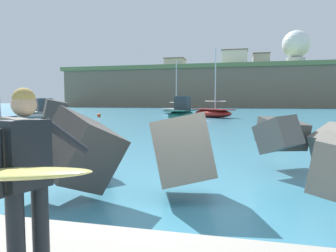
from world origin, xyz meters
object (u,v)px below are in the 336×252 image
(boat_near_left, at_px, (213,113))
(boat_mid_centre, at_px, (42,113))
(mooring_buoy_inner, at_px, (99,115))
(station_building_east, at_px, (261,62))
(radar_dome, at_px, (296,46))
(station_building_west, at_px, (175,64))
(boat_near_right, at_px, (175,111))
(surfer_with_board, at_px, (17,176))
(mooring_buoy_middle, at_px, (198,115))
(station_building_central, at_px, (235,59))
(boat_mid_left, at_px, (182,113))

(boat_near_left, bearing_deg, boat_mid_centre, -155.12)
(mooring_buoy_inner, bearing_deg, boat_mid_centre, -127.48)
(mooring_buoy_inner, relative_size, station_building_east, 0.05)
(radar_dome, xyz_separation_m, station_building_west, (-38.14, 2.40, -4.10))
(boat_near_right, bearing_deg, boat_near_left, -50.86)
(surfer_with_board, xyz_separation_m, boat_near_right, (-7.72, 41.51, -0.81))
(boat_near_right, height_order, boat_mid_centre, boat_near_right)
(mooring_buoy_middle, xyz_separation_m, station_building_central, (2.16, 67.05, 14.87))
(radar_dome, bearing_deg, station_building_west, 176.41)
(radar_dome, bearing_deg, surfer_with_board, -99.60)
(station_building_central, distance_m, station_building_east, 10.26)
(mooring_buoy_inner, xyz_separation_m, station_building_west, (-6.56, 71.93, 14.04))
(station_building_central, bearing_deg, station_building_west, 173.89)
(surfer_with_board, xyz_separation_m, station_building_west, (-21.08, 103.23, 12.99))
(radar_dome, xyz_separation_m, station_building_east, (-9.85, 6.18, -3.58))
(mooring_buoy_inner, relative_size, mooring_buoy_middle, 1.00)
(mooring_buoy_middle, xyz_separation_m, station_building_west, (-17.76, 69.18, 14.04))
(boat_near_left, distance_m, boat_mid_left, 8.36)
(boat_mid_left, xyz_separation_m, radar_dome, (20.72, 74.94, 17.61))
(station_building_east, bearing_deg, boat_near_right, -102.84)
(boat_near_right, distance_m, boat_mid_centre, 18.69)
(station_building_east, bearing_deg, surfer_with_board, -93.86)
(surfer_with_board, relative_size, mooring_buoy_inner, 4.75)
(surfer_with_board, height_order, station_building_west, station_building_west)
(station_building_east, bearing_deg, boat_mid_left, -97.63)
(surfer_with_board, bearing_deg, station_building_west, 101.54)
(station_building_central, height_order, station_building_east, station_building_central)
(mooring_buoy_inner, bearing_deg, boat_near_left, 11.79)
(boat_near_right, xyz_separation_m, station_building_west, (-13.36, 61.72, 13.80))
(station_building_east, bearing_deg, radar_dome, -32.12)
(mooring_buoy_middle, height_order, station_building_central, station_building_central)
(boat_near_right, distance_m, boat_mid_left, 16.14)
(station_building_west, bearing_deg, station_building_central, -6.11)
(boat_near_right, relative_size, station_building_west, 1.12)
(boat_mid_centre, xyz_separation_m, mooring_buoy_middle, (15.11, 7.86, -0.44))
(station_building_west, bearing_deg, surfer_with_board, -78.46)
(boat_near_left, xyz_separation_m, mooring_buoy_inner, (-12.91, -2.70, -0.32))
(boat_near_right, bearing_deg, station_building_west, 102.21)
(boat_mid_centre, bearing_deg, boat_mid_left, -1.16)
(surfer_with_board, bearing_deg, station_building_central, 90.66)
(mooring_buoy_inner, height_order, station_building_east, station_building_east)
(boat_near_left, xyz_separation_m, radar_dome, (18.67, 66.84, 17.82))
(boat_mid_left, xyz_separation_m, mooring_buoy_inner, (-10.86, 5.41, -0.53))
(mooring_buoy_middle, bearing_deg, boat_near_left, -1.82)
(radar_dome, relative_size, station_building_west, 1.61)
(mooring_buoy_middle, relative_size, station_building_east, 0.05)
(boat_mid_left, relative_size, mooring_buoy_middle, 11.15)
(surfer_with_board, bearing_deg, mooring_buoy_middle, 95.57)
(surfer_with_board, distance_m, boat_mid_centre, 32.04)
(station_building_west, relative_size, station_building_east, 0.81)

